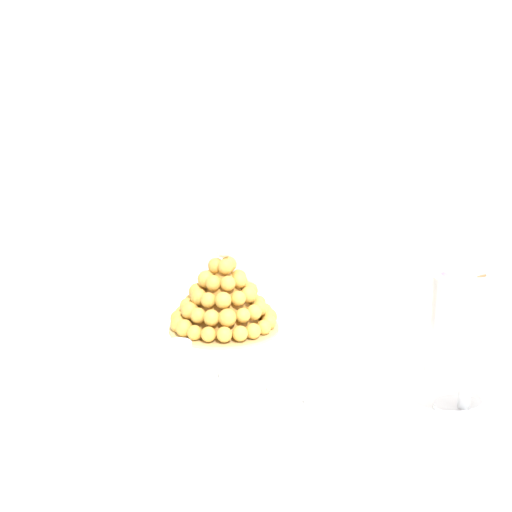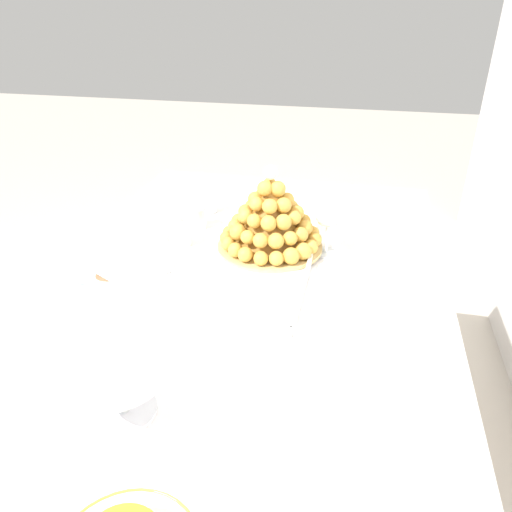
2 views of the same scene
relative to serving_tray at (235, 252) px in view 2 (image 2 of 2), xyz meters
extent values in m
cylinder|color=brown|center=(-0.47, -0.32, -0.42)|extent=(0.04, 0.04, 0.78)
cylinder|color=brown|center=(-0.47, 0.40, -0.42)|extent=(0.04, 0.04, 0.78)
cube|color=brown|center=(0.18, 0.04, -0.02)|extent=(1.42, 0.84, 0.02)
cube|color=white|center=(0.18, 0.04, -0.01)|extent=(1.48, 0.90, 0.00)
cube|color=white|center=(0.18, -0.41, -0.16)|extent=(1.48, 0.01, 0.30)
cube|color=white|center=(0.18, 0.49, -0.16)|extent=(1.48, 0.01, 0.30)
cube|color=white|center=(-0.56, 0.04, -0.16)|extent=(0.01, 0.90, 0.30)
cube|color=white|center=(0.00, 0.00, 0.00)|extent=(0.59, 0.37, 0.01)
cube|color=white|center=(0.00, -0.19, 0.01)|extent=(0.59, 0.01, 0.02)
cube|color=white|center=(0.00, 0.19, 0.01)|extent=(0.59, 0.01, 0.02)
cube|color=white|center=(-0.29, 0.00, 0.01)|extent=(0.01, 0.37, 0.02)
cube|color=white|center=(0.29, 0.00, 0.01)|extent=(0.01, 0.37, 0.02)
cylinder|color=white|center=(0.00, 0.00, 0.00)|extent=(0.34, 0.34, 0.00)
cylinder|color=tan|center=(-0.04, 0.08, 0.01)|extent=(0.26, 0.26, 0.01)
cone|color=#B78033|center=(-0.04, 0.08, 0.09)|extent=(0.18, 0.18, 0.16)
sphere|color=gold|center=(0.07, 0.08, 0.03)|extent=(0.03, 0.03, 0.03)
sphere|color=gold|center=(0.06, 0.11, 0.03)|extent=(0.03, 0.03, 0.03)
sphere|color=gold|center=(0.05, 0.15, 0.03)|extent=(0.04, 0.04, 0.04)
sphere|color=gold|center=(0.02, 0.17, 0.03)|extent=(0.04, 0.04, 0.04)
sphere|color=gold|center=(-0.01, 0.18, 0.03)|extent=(0.04, 0.04, 0.04)
sphere|color=gold|center=(-0.05, 0.19, 0.03)|extent=(0.04, 0.04, 0.04)
sphere|color=gold|center=(-0.08, 0.18, 0.03)|extent=(0.04, 0.04, 0.04)
sphere|color=gold|center=(-0.11, 0.16, 0.03)|extent=(0.04, 0.04, 0.04)
sphere|color=gold|center=(-0.13, 0.13, 0.03)|extent=(0.04, 0.04, 0.04)
sphere|color=gold|center=(-0.14, 0.10, 0.03)|extent=(0.04, 0.04, 0.04)
sphere|color=gold|center=(-0.14, 0.06, 0.03)|extent=(0.04, 0.04, 0.04)
sphere|color=gold|center=(-0.13, 0.03, 0.03)|extent=(0.04, 0.04, 0.04)
sphere|color=gold|center=(-0.11, 0.00, 0.03)|extent=(0.04, 0.04, 0.04)
sphere|color=gold|center=(-0.08, -0.02, 0.03)|extent=(0.04, 0.04, 0.04)
sphere|color=gold|center=(-0.05, -0.03, 0.03)|extent=(0.03, 0.03, 0.03)
sphere|color=gold|center=(-0.01, -0.02, 0.03)|extent=(0.03, 0.03, 0.03)
sphere|color=gold|center=(0.02, -0.01, 0.03)|extent=(0.03, 0.03, 0.03)
sphere|color=gold|center=(0.05, 0.01, 0.03)|extent=(0.03, 0.03, 0.03)
sphere|color=gold|center=(0.06, 0.05, 0.03)|extent=(0.03, 0.03, 0.03)
sphere|color=gold|center=(0.04, 0.11, 0.06)|extent=(0.04, 0.04, 0.04)
sphere|color=gold|center=(0.02, 0.14, 0.06)|extent=(0.03, 0.03, 0.03)
sphere|color=gold|center=(-0.01, 0.16, 0.06)|extent=(0.04, 0.04, 0.04)
sphere|color=gold|center=(-0.04, 0.16, 0.06)|extent=(0.04, 0.04, 0.04)
sphere|color=gold|center=(-0.08, 0.16, 0.06)|extent=(0.04, 0.04, 0.04)
sphere|color=gold|center=(-0.10, 0.13, 0.06)|extent=(0.04, 0.04, 0.04)
sphere|color=gold|center=(-0.12, 0.10, 0.06)|extent=(0.04, 0.04, 0.04)
sphere|color=gold|center=(-0.12, 0.07, 0.06)|extent=(0.03, 0.03, 0.03)
sphere|color=gold|center=(-0.11, 0.04, 0.06)|extent=(0.04, 0.04, 0.04)
sphere|color=gold|center=(-0.09, 0.01, 0.06)|extent=(0.04, 0.04, 0.04)
sphere|color=gold|center=(-0.05, 0.00, 0.06)|extent=(0.04, 0.04, 0.04)
sphere|color=gold|center=(-0.02, 0.00, 0.06)|extent=(0.04, 0.04, 0.04)
sphere|color=gold|center=(0.01, 0.01, 0.06)|extent=(0.04, 0.04, 0.04)
sphere|color=gold|center=(0.04, 0.04, 0.06)|extent=(0.03, 0.03, 0.03)
sphere|color=gold|center=(0.05, 0.07, 0.06)|extent=(0.04, 0.04, 0.04)
sphere|color=gold|center=(0.01, 0.12, 0.10)|extent=(0.04, 0.04, 0.04)
sphere|color=gold|center=(-0.02, 0.14, 0.10)|extent=(0.03, 0.03, 0.03)
sphere|color=gold|center=(-0.05, 0.14, 0.09)|extent=(0.04, 0.04, 0.04)
sphere|color=gold|center=(-0.08, 0.12, 0.09)|extent=(0.04, 0.04, 0.04)
sphere|color=gold|center=(-0.10, 0.09, 0.09)|extent=(0.04, 0.04, 0.04)
sphere|color=gold|center=(-0.09, 0.06, 0.09)|extent=(0.04, 0.04, 0.04)
sphere|color=gold|center=(-0.07, 0.03, 0.09)|extent=(0.04, 0.04, 0.04)
sphere|color=gold|center=(-0.04, 0.02, 0.09)|extent=(0.03, 0.03, 0.03)
sphere|color=gold|center=(-0.01, 0.03, 0.09)|extent=(0.04, 0.04, 0.04)
sphere|color=gold|center=(0.02, 0.05, 0.10)|extent=(0.03, 0.03, 0.03)
sphere|color=gold|center=(0.02, 0.09, 0.10)|extent=(0.04, 0.04, 0.04)
sphere|color=gold|center=(-0.02, 0.11, 0.12)|extent=(0.04, 0.04, 0.04)
sphere|color=gold|center=(-0.05, 0.12, 0.13)|extent=(0.03, 0.03, 0.03)
sphere|color=gold|center=(-0.08, 0.09, 0.13)|extent=(0.03, 0.03, 0.03)
sphere|color=gold|center=(-0.07, 0.06, 0.13)|extent=(0.04, 0.04, 0.04)
sphere|color=gold|center=(-0.04, 0.04, 0.13)|extent=(0.04, 0.04, 0.04)
sphere|color=gold|center=(-0.01, 0.05, 0.13)|extent=(0.03, 0.03, 0.03)
sphere|color=gold|center=(0.00, 0.09, 0.13)|extent=(0.04, 0.04, 0.04)
sphere|color=gold|center=(-0.04, 0.10, 0.16)|extent=(0.04, 0.04, 0.04)
sphere|color=gold|center=(-0.05, 0.07, 0.16)|extent=(0.04, 0.04, 0.04)
sphere|color=gold|center=(-0.02, 0.07, 0.16)|extent=(0.04, 0.04, 0.04)
sphere|color=white|center=(-0.04, 0.08, 0.19)|extent=(0.03, 0.03, 0.03)
cylinder|color=silver|center=(-0.22, -0.14, 0.03)|extent=(0.05, 0.05, 0.06)
cylinder|color=brown|center=(-0.22, -0.14, 0.02)|extent=(0.04, 0.04, 0.02)
cylinder|color=#8C603D|center=(-0.22, -0.14, 0.04)|extent=(0.04, 0.04, 0.02)
sphere|color=brown|center=(-0.22, -0.14, 0.05)|extent=(0.01, 0.01, 0.01)
cylinder|color=silver|center=(-0.11, -0.14, 0.03)|extent=(0.06, 0.06, 0.06)
cylinder|color=gold|center=(-0.11, -0.14, 0.02)|extent=(0.05, 0.05, 0.02)
cylinder|color=#EAC166|center=(-0.11, -0.14, 0.04)|extent=(0.05, 0.05, 0.02)
sphere|color=brown|center=(-0.12, -0.14, 0.05)|extent=(0.02, 0.02, 0.02)
cylinder|color=silver|center=(-0.01, -0.14, 0.03)|extent=(0.06, 0.06, 0.05)
cylinder|color=#F4EAC6|center=(-0.01, -0.14, 0.01)|extent=(0.05, 0.05, 0.02)
cylinder|color=white|center=(-0.01, -0.14, 0.03)|extent=(0.05, 0.05, 0.02)
sphere|color=brown|center=(0.00, -0.15, 0.04)|extent=(0.02, 0.02, 0.02)
cylinder|color=silver|center=(0.12, -0.14, 0.03)|extent=(0.05, 0.05, 0.05)
cylinder|color=brown|center=(0.12, -0.14, 0.01)|extent=(0.05, 0.05, 0.02)
cylinder|color=#8C603D|center=(0.12, -0.14, 0.03)|extent=(0.05, 0.05, 0.01)
sphere|color=brown|center=(0.11, -0.13, 0.04)|extent=(0.01, 0.01, 0.01)
cylinder|color=silver|center=(0.23, -0.14, 0.03)|extent=(0.05, 0.05, 0.05)
cylinder|color=brown|center=(0.23, -0.14, 0.01)|extent=(0.04, 0.04, 0.02)
cylinder|color=#8C603D|center=(0.23, -0.14, 0.03)|extent=(0.04, 0.04, 0.01)
sphere|color=brown|center=(0.22, -0.15, 0.04)|extent=(0.01, 0.01, 0.01)
cylinder|color=white|center=(0.53, -0.03, 0.00)|extent=(0.10, 0.10, 0.01)
cylinder|color=white|center=(0.53, -0.03, 0.03)|extent=(0.02, 0.02, 0.06)
cylinder|color=white|center=(0.53, -0.03, 0.15)|extent=(0.14, 0.14, 0.17)
cylinder|color=#D199D8|center=(0.57, -0.03, 0.08)|extent=(0.05, 0.05, 0.05)
cylinder|color=#E54C47|center=(0.52, 0.00, 0.08)|extent=(0.05, 0.05, 0.04)
cylinder|color=#E54C47|center=(0.51, -0.03, 0.08)|extent=(0.05, 0.05, 0.05)
cylinder|color=#E54C47|center=(0.53, -0.07, 0.08)|extent=(0.07, 0.05, 0.06)
cylinder|color=#F9A54C|center=(0.55, -0.03, 0.10)|extent=(0.06, 0.06, 0.05)
cylinder|color=yellow|center=(0.50, -0.01, 0.10)|extent=(0.05, 0.05, 0.05)
cylinder|color=#9ED860|center=(0.52, -0.07, 0.10)|extent=(0.05, 0.05, 0.04)
cylinder|color=#9ED860|center=(0.53, 0.00, 0.13)|extent=(0.05, 0.05, 0.05)
cylinder|color=pink|center=(0.51, -0.03, 0.13)|extent=(0.06, 0.05, 0.04)
cylinder|color=#D199D8|center=(0.53, -0.06, 0.13)|extent=(0.07, 0.05, 0.06)
cylinder|color=#9ED860|center=(0.54, -0.04, 0.13)|extent=(0.07, 0.05, 0.07)
cylinder|color=#F9A54C|center=(0.51, 0.00, 0.15)|extent=(0.05, 0.05, 0.03)
cylinder|color=pink|center=(0.49, -0.03, 0.15)|extent=(0.05, 0.05, 0.05)
cylinder|color=#E54C47|center=(0.53, -0.04, 0.15)|extent=(0.05, 0.05, 0.03)
cylinder|color=#9ED860|center=(0.55, -0.02, 0.15)|extent=(0.05, 0.06, 0.04)
cylinder|color=#D199D8|center=(0.52, -0.02, 0.17)|extent=(0.05, 0.05, 0.05)
cylinder|color=#D199D8|center=(0.51, -0.05, 0.17)|extent=(0.06, 0.05, 0.06)
cylinder|color=#9ED860|center=(0.55, -0.06, 0.17)|extent=(0.07, 0.05, 0.07)
cylinder|color=#9ED860|center=(0.54, -0.02, 0.17)|extent=(0.07, 0.06, 0.06)
cylinder|color=#72B2E0|center=(0.51, -0.02, 0.20)|extent=(0.05, 0.05, 0.03)
cylinder|color=#9ED860|center=(0.55, -0.06, 0.20)|extent=(0.05, 0.05, 0.05)
cylinder|color=#E54C47|center=(0.54, -0.02, 0.20)|extent=(0.06, 0.05, 0.06)
cylinder|color=#D199D8|center=(0.50, -0.04, 0.22)|extent=(0.07, 0.05, 0.06)
cylinder|color=#72B2E0|center=(0.54, -0.04, 0.22)|extent=(0.05, 0.05, 0.04)
cylinder|color=brown|center=(0.53, -0.02, 0.22)|extent=(0.05, 0.05, 0.05)
cylinder|color=silver|center=(-0.05, 0.22, 0.00)|extent=(0.06, 0.06, 0.00)
cylinder|color=silver|center=(-0.05, 0.22, 0.04)|extent=(0.01, 0.01, 0.07)
sphere|color=silver|center=(-0.05, 0.22, 0.10)|extent=(0.07, 0.07, 0.07)
cylinder|color=#EAE08C|center=(-0.05, 0.22, 0.09)|extent=(0.05, 0.05, 0.03)
camera|label=1|loc=(0.70, -1.05, 0.51)|focal=42.72mm
camera|label=2|loc=(1.01, 0.28, 0.55)|focal=34.11mm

